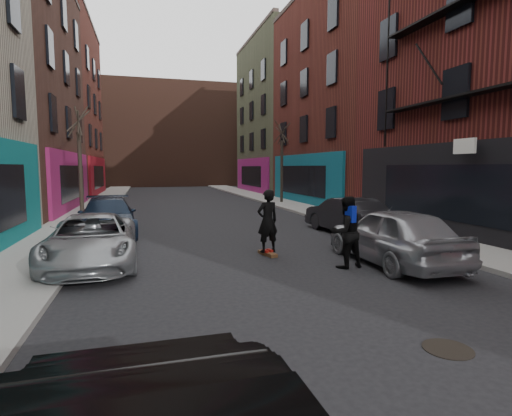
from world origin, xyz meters
TOP-DOWN VIEW (x-y plane):
  - sidewalk_left at (-6.25, 30.00)m, footprint 2.50×84.00m
  - sidewalk_right at (6.25, 30.00)m, footprint 2.50×84.00m
  - buildings_right at (13.50, 16.00)m, footprint 12.00×56.00m
  - building_far at (0.00, 56.00)m, footprint 40.00×10.00m
  - tree_left_far at (-6.20, 18.00)m, footprint 2.00×2.00m
  - tree_right_far at (6.20, 24.00)m, footprint 2.00×2.00m
  - parked_left_far at (-4.60, 8.27)m, footprint 2.40×4.94m
  - parked_left_end at (-4.60, 13.08)m, footprint 2.39×5.11m
  - parked_right_far at (3.20, 6.27)m, footprint 1.89×4.60m
  - parked_right_end at (4.44, 11.15)m, footprint 1.80×4.44m
  - skateboard at (0.26, 8.17)m, footprint 0.40×0.83m
  - skateboarder at (0.26, 8.17)m, footprint 0.76×0.59m
  - pedestrian at (1.79, 6.25)m, footprint 0.99×0.82m
  - manhole at (0.94, 1.60)m, footprint 0.71×0.71m

SIDE VIEW (x-z plane):
  - manhole at x=0.94m, z-range 0.00..0.01m
  - skateboard at x=0.26m, z-range 0.00..0.10m
  - sidewalk_left at x=-6.25m, z-range 0.00..0.13m
  - sidewalk_right at x=6.25m, z-range 0.00..0.13m
  - parked_left_far at x=-4.60m, z-range 0.00..1.35m
  - parked_right_end at x=4.44m, z-range 0.00..1.43m
  - parked_left_end at x=-4.60m, z-range 0.00..1.44m
  - parked_right_far at x=3.20m, z-range 0.00..1.56m
  - pedestrian at x=1.79m, z-range 0.01..1.87m
  - skateboarder at x=0.26m, z-range 0.10..1.96m
  - tree_left_far at x=-6.20m, z-range 0.13..6.63m
  - tree_right_far at x=6.20m, z-range 0.13..6.93m
  - building_far at x=0.00m, z-range 0.00..14.00m
  - buildings_right at x=13.50m, z-range 0.00..16.00m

